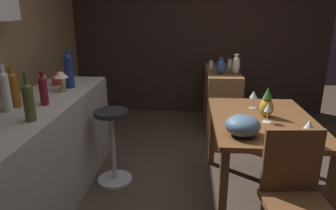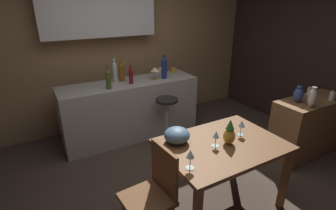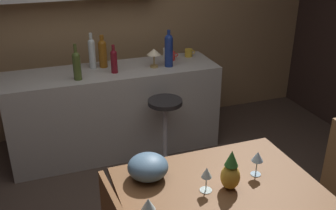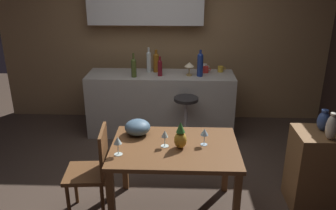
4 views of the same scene
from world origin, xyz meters
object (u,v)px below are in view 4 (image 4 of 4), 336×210
Objects in this scene: wine_bottle_cobalt at (200,64)px; wine_glass_right at (118,141)px; wine_glass_center at (165,135)px; cup_white at (205,67)px; wine_bottle_clear at (149,61)px; wine_glass_left at (204,133)px; wine_bottle_olive at (134,67)px; vase_ceramic_blue at (324,121)px; pineapple_centerpiece at (180,137)px; bar_stool at (186,122)px; wine_bottle_amber at (156,61)px; fruit_bowl at (138,127)px; dining_table at (175,155)px; vase_ceramic_ivory at (331,127)px; wine_bottle_ruby at (160,67)px; cup_mustard at (221,69)px; cup_red at (206,70)px; counter_lamp at (189,66)px; chair_near_window at (93,169)px.

wine_glass_right is at bearing -112.59° from wine_bottle_cobalt.
cup_white is at bearing 76.72° from wine_glass_center.
wine_glass_left is at bearing -70.45° from wine_bottle_clear.
wine_bottle_olive is 2.52m from vase_ceramic_blue.
wine_bottle_olive reaches higher than pineapple_centerpiece.
wine_bottle_clear reaches higher than bar_stool.
wine_bottle_amber is (0.19, 2.16, 0.18)m from wine_glass_right.
dining_table is at bearing -32.51° from fruit_bowl.
wine_bottle_amber is (-0.43, 0.63, 0.66)m from bar_stool.
wine_bottle_clear is 3.36× the size of cup_white.
wine_glass_center is at bearing -178.43° from vase_ceramic_ivory.
wine_bottle_ruby is at bearing 137.20° from vase_ceramic_blue.
vase_ceramic_blue is (0.81, -1.79, -0.02)m from cup_mustard.
wine_bottle_clear is 1.05m from cup_mustard.
cup_white is at bearing 67.20° from fruit_bowl.
wine_glass_left is 1.44× the size of cup_red.
wine_glass_center is 1.84m from counter_lamp.
counter_lamp reaches higher than cup_red.
dining_table is at bearing -178.61° from vase_ceramic_ivory.
wine_bottle_clear reaches higher than cup_mustard.
counter_lamp reaches higher than pineapple_centerpiece.
dining_table is at bearing -95.26° from bar_stool.
wine_bottle_cobalt reaches higher than wine_glass_right.
vase_ceramic_blue is at bearing -42.80° from wine_bottle_ruby.
pineapple_centerpiece is at bearing -9.58° from wine_glass_center.
fruit_bowl is 1.82m from vase_ceramic_blue.
vase_ceramic_blue reaches higher than bar_stool.
dining_table is 5.56× the size of vase_ceramic_blue.
chair_near_window is at bearing -122.97° from bar_stool.
wine_bottle_ruby reaches higher than bar_stool.
wine_glass_right is 0.63× the size of wine_bottle_ruby.
counter_lamp reaches higher than bar_stool.
cup_mustard is at bearing 15.29° from wine_bottle_ruby.
wine_glass_right is 2.18m from wine_bottle_amber.
vase_ceramic_blue is (1.85, -1.75, -0.15)m from wine_bottle_clear.
wine_bottle_clear reaches higher than wine_bottle_olive.
cup_mustard is (1.01, 1.78, 0.13)m from fruit_bowl.
wine_bottle_clear is 3.03× the size of cup_mustard.
wine_bottle_ruby is 0.73m from cup_white.
pineapple_centerpiece is 1.41m from vase_ceramic_blue.
chair_near_window is 7.78× the size of cup_mustard.
cup_red is 0.44× the size of vase_ceramic_ivory.
wine_glass_left is 0.69m from fruit_bowl.
wine_bottle_ruby is 2.39× the size of cup_red.
wine_bottle_ruby reaches higher than chair_near_window.
wine_glass_right is 0.52× the size of wine_bottle_olive.
cup_mustard is (0.87, 0.24, -0.09)m from wine_bottle_ruby.
wine_bottle_amber reaches higher than vase_ceramic_ivory.
chair_near_window is 2.16m from wine_bottle_amber.
vase_ceramic_blue is at bearing -51.22° from counter_lamp.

